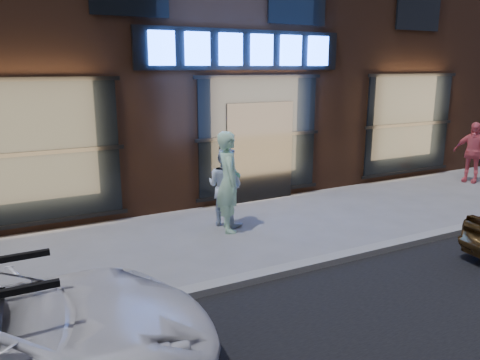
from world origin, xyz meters
The scene contains 6 objects.
ground centered at (0.00, 0.00, 0.00)m, with size 90.00×90.00×0.00m, color slate.
curb centered at (0.00, 0.00, 0.06)m, with size 60.00×0.25×0.12m, color gray.
storefront_building centered at (0.00, 7.99, 5.15)m, with size 30.20×8.28×10.30m.
man_bowtie centered at (-1.66, 2.27, 1.01)m, with size 0.73×0.48×2.01m, color #C2FFCE.
man_cap centered at (-1.57, 2.63, 0.82)m, with size 0.80×0.62×1.64m, color silver.
passerby centered at (6.30, 2.75, 0.86)m, with size 1.01×0.42×1.72m, color #EB616F.
Camera 1 is at (-5.62, -5.78, 3.22)m, focal length 35.00 mm.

